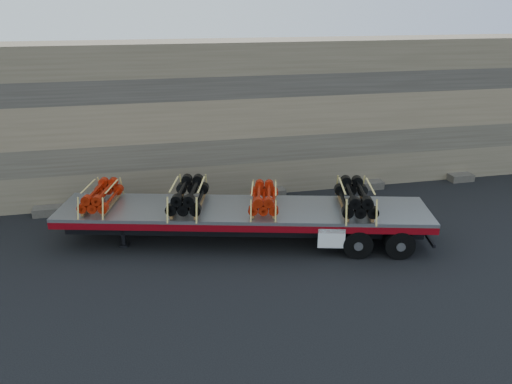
# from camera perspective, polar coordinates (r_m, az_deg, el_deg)

# --- Properties ---
(ground) EXTENTS (120.00, 120.00, 0.00)m
(ground) POSITION_cam_1_polar(r_m,az_deg,el_deg) (19.05, -0.47, -6.00)
(ground) COLOR black
(ground) RESTS_ON ground
(rock_wall) EXTENTS (44.00, 3.00, 7.00)m
(rock_wall) POSITION_cam_1_polar(r_m,az_deg,el_deg) (23.94, -3.83, 8.52)
(rock_wall) COLOR #7A6B54
(rock_wall) RESTS_ON ground
(trailer) EXTENTS (14.08, 6.06, 1.39)m
(trailer) POSITION_cam_1_polar(r_m,az_deg,el_deg) (19.03, -1.45, -3.73)
(trailer) COLOR #A0A2A7
(trailer) RESTS_ON ground
(bundle_front) EXTENTS (1.60, 2.38, 0.77)m
(bundle_front) POSITION_cam_1_polar(r_m,az_deg,el_deg) (19.65, -17.28, -0.49)
(bundle_front) COLOR #A71D08
(bundle_front) RESTS_ON trailer
(bundle_midfront) EXTENTS (1.84, 2.73, 0.89)m
(bundle_midfront) POSITION_cam_1_polar(r_m,az_deg,el_deg) (18.81, -7.75, -0.46)
(bundle_midfront) COLOR black
(bundle_midfront) RESTS_ON trailer
(bundle_midrear) EXTENTS (1.56, 2.33, 0.75)m
(bundle_midrear) POSITION_cam_1_polar(r_m,az_deg,el_deg) (18.58, 0.91, -0.76)
(bundle_midrear) COLOR #A71D08
(bundle_midrear) RESTS_ON trailer
(bundle_rear) EXTENTS (1.86, 2.76, 0.90)m
(bundle_rear) POSITION_cam_1_polar(r_m,az_deg,el_deg) (18.81, 11.29, -0.67)
(bundle_rear) COLOR black
(bundle_rear) RESTS_ON trailer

